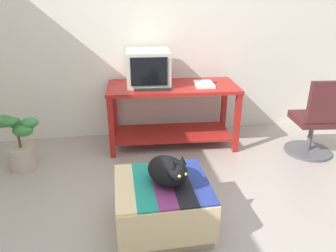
% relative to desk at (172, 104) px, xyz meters
% --- Properties ---
extents(ground_plane, '(14.00, 14.00, 0.00)m').
position_rel_desk_xyz_m(ground_plane, '(-0.24, -1.60, -0.50)').
color(ground_plane, '#9E9389').
extents(back_wall, '(8.00, 0.10, 2.60)m').
position_rel_desk_xyz_m(back_wall, '(-0.24, 0.45, 0.80)').
color(back_wall, silver).
rests_on(back_wall, ground_plane).
extents(desk, '(1.52, 0.75, 0.74)m').
position_rel_desk_xyz_m(desk, '(0.00, 0.00, 0.00)').
color(desk, maroon).
rests_on(desk, ground_plane).
extents(tv_monitor, '(0.51, 0.53, 0.39)m').
position_rel_desk_xyz_m(tv_monitor, '(-0.27, 0.08, 0.42)').
color(tv_monitor, '#BCB7A8').
rests_on(tv_monitor, desk).
extents(keyboard, '(0.41, 0.18, 0.02)m').
position_rel_desk_xyz_m(keyboard, '(-0.25, -0.13, 0.24)').
color(keyboard, black).
rests_on(keyboard, desk).
extents(book, '(0.23, 0.31, 0.03)m').
position_rel_desk_xyz_m(book, '(0.35, -0.07, 0.25)').
color(book, white).
rests_on(book, desk).
extents(ottoman_with_blanket, '(0.70, 0.66, 0.40)m').
position_rel_desk_xyz_m(ottoman_with_blanket, '(-0.34, -1.47, -0.30)').
color(ottoman_with_blanket, tan).
rests_on(ottoman_with_blanket, ground_plane).
extents(cat, '(0.38, 0.46, 0.27)m').
position_rel_desk_xyz_m(cat, '(-0.29, -1.48, -0.00)').
color(cat, black).
rests_on(cat, ottoman_with_blanket).
extents(potted_plant, '(0.46, 0.30, 0.61)m').
position_rel_desk_xyz_m(potted_plant, '(-1.65, -0.34, -0.20)').
color(potted_plant, '#B7A893').
rests_on(potted_plant, ground_plane).
extents(office_chair, '(0.52, 0.52, 0.89)m').
position_rel_desk_xyz_m(office_chair, '(1.50, -0.54, -0.12)').
color(office_chair, '#4C4C51').
rests_on(office_chair, ground_plane).
extents(pen, '(0.13, 0.07, 0.01)m').
position_rel_desk_xyz_m(pen, '(0.48, 0.01, 0.24)').
color(pen, black).
rests_on(pen, desk).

